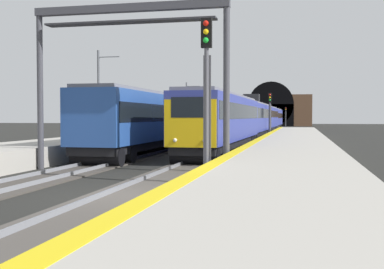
% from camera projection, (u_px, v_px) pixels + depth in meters
% --- Properties ---
extents(ground_plane, '(320.00, 320.00, 0.00)m').
position_uv_depth(ground_plane, '(130.00, 197.00, 15.13)').
color(ground_plane, black).
extents(platform_right, '(112.00, 4.78, 1.00)m').
position_uv_depth(platform_right, '(281.00, 186.00, 14.12)').
color(platform_right, '#ADA89E').
rests_on(platform_right, ground_plane).
extents(platform_right_edge_strip, '(112.00, 0.50, 0.01)m').
position_uv_depth(platform_right_edge_strip, '(208.00, 166.00, 14.56)').
color(platform_right_edge_strip, yellow).
rests_on(platform_right_edge_strip, platform_right).
extents(track_main_line, '(160.00, 2.78, 0.21)m').
position_uv_depth(track_main_line, '(130.00, 196.00, 15.13)').
color(track_main_line, '#4C4742').
rests_on(track_main_line, ground_plane).
extents(train_main_approaching, '(77.84, 3.03, 4.88)m').
position_uv_depth(train_main_approaching, '(259.00, 118.00, 61.64)').
color(train_main_approaching, navy).
rests_on(train_main_approaching, ground_plane).
extents(train_adjacent_platform, '(40.71, 2.92, 5.00)m').
position_uv_depth(train_adjacent_platform, '(185.00, 118.00, 43.28)').
color(train_adjacent_platform, '#264C99').
rests_on(train_adjacent_platform, ground_plane).
extents(railway_signal_near, '(0.39, 0.38, 5.99)m').
position_uv_depth(railway_signal_near, '(207.00, 86.00, 17.52)').
color(railway_signal_near, '#4C4C54').
rests_on(railway_signal_near, ground_plane).
extents(railway_signal_mid, '(0.39, 0.38, 5.09)m').
position_uv_depth(railway_signal_mid, '(270.00, 111.00, 53.59)').
color(railway_signal_mid, '#4C4C54').
rests_on(railway_signal_mid, ground_plane).
extents(railway_signal_far, '(0.39, 0.38, 4.62)m').
position_uv_depth(railway_signal_far, '(286.00, 116.00, 109.87)').
color(railway_signal_far, '#38383D').
rests_on(railway_signal_far, ground_plane).
extents(overhead_signal_gantry, '(0.70, 9.11, 7.53)m').
position_uv_depth(overhead_signal_gantry, '(129.00, 45.00, 21.95)').
color(overhead_signal_gantry, '#3F3F47').
rests_on(overhead_signal_gantry, ground_plane).
extents(tunnel_portal, '(2.74, 20.79, 11.64)m').
position_uv_depth(tunnel_portal, '(271.00, 110.00, 127.56)').
color(tunnel_portal, brown).
rests_on(tunnel_portal, ground_plane).
extents(catenary_mast_near, '(0.22, 2.23, 7.80)m').
position_uv_depth(catenary_mast_near, '(187.00, 107.00, 75.99)').
color(catenary_mast_near, '#595B60').
rests_on(catenary_mast_near, ground_plane).
extents(catenary_mast_far, '(0.22, 2.06, 8.29)m').
position_uv_depth(catenary_mast_far, '(99.00, 97.00, 42.95)').
color(catenary_mast_far, '#595B60').
rests_on(catenary_mast_far, ground_plane).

